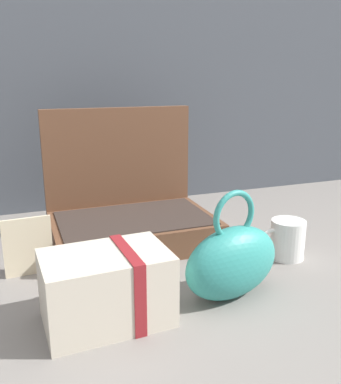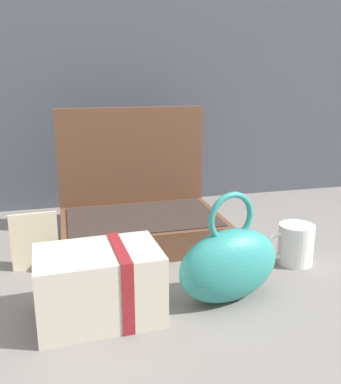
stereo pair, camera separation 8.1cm
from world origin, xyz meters
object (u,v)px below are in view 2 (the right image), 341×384
object	(u,v)px
open_suitcase	(139,210)
cream_toiletry_bag	(101,284)
teal_pouch_handbag	(229,264)
info_card_left	(35,241)
coffee_mug	(295,244)

from	to	relation	value
open_suitcase	cream_toiletry_bag	distance (m)	0.38
teal_pouch_handbag	cream_toiletry_bag	bearing A→B (deg)	179.81
teal_pouch_handbag	cream_toiletry_bag	xyz separation A→B (m)	(-0.23, 0.00, -0.01)
open_suitcase	teal_pouch_handbag	distance (m)	0.37
teal_pouch_handbag	cream_toiletry_bag	distance (m)	0.24
cream_toiletry_bag	open_suitcase	bearing A→B (deg)	69.51
open_suitcase	teal_pouch_handbag	xyz separation A→B (m)	(0.10, -0.35, -0.00)
info_card_left	coffee_mug	bearing A→B (deg)	-15.04
cream_toiletry_bag	coffee_mug	world-z (taller)	cream_toiletry_bag
teal_pouch_handbag	coffee_mug	xyz separation A→B (m)	(0.20, 0.11, -0.03)
coffee_mug	info_card_left	size ratio (longest dim) A/B	0.91
coffee_mug	info_card_left	distance (m)	0.57
info_card_left	teal_pouch_handbag	bearing A→B (deg)	-36.17
open_suitcase	teal_pouch_handbag	bearing A→B (deg)	-73.60
coffee_mug	info_card_left	world-z (taller)	info_card_left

